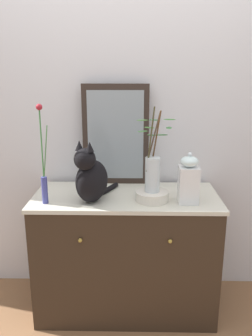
{
  "coord_description": "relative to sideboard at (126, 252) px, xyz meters",
  "views": [
    {
      "loc": [
        0.04,
        -2.08,
        1.59
      ],
      "look_at": [
        0.0,
        0.0,
        1.0
      ],
      "focal_mm": 36.86,
      "sensor_mm": 36.0,
      "label": 1
    }
  ],
  "objects": [
    {
      "name": "ground_plane",
      "position": [
        0.0,
        0.0,
        -0.41
      ],
      "size": [
        6.0,
        6.0,
        0.0
      ],
      "primitive_type": "plane",
      "color": "#8D613F"
    },
    {
      "name": "wall_back",
      "position": [
        0.0,
        0.34,
        0.89
      ],
      "size": [
        4.4,
        0.08,
        2.6
      ],
      "primitive_type": "cube",
      "color": "silver",
      "rests_on": "ground_plane"
    },
    {
      "name": "sideboard",
      "position": [
        0.0,
        0.0,
        0.0
      ],
      "size": [
        1.18,
        0.55,
        0.82
      ],
      "color": "#332519",
      "rests_on": "ground_plane"
    },
    {
      "name": "mirror_leaning",
      "position": [
        -0.08,
        0.24,
        0.75
      ],
      "size": [
        0.45,
        0.03,
        0.69
      ],
      "color": "#2F231D",
      "rests_on": "sideboard"
    },
    {
      "name": "cat_sitting",
      "position": [
        -0.21,
        -0.12,
        0.57
      ],
      "size": [
        0.28,
        0.43,
        0.39
      ],
      "color": "black",
      "rests_on": "sideboard"
    },
    {
      "name": "vase_slim_green",
      "position": [
        -0.48,
        -0.15,
        0.6
      ],
      "size": [
        0.06,
        0.04,
        0.59
      ],
      "color": "#3D408C",
      "rests_on": "sideboard"
    },
    {
      "name": "bowl_porcelain",
      "position": [
        0.16,
        -0.09,
        0.44
      ],
      "size": [
        0.2,
        0.2,
        0.06
      ],
      "primitive_type": "cylinder",
      "color": "silver",
      "rests_on": "sideboard"
    },
    {
      "name": "vase_glass_clear",
      "position": [
        0.16,
        -0.09,
        0.6
      ],
      "size": [
        0.23,
        0.17,
        0.51
      ],
      "color": "silver",
      "rests_on": "bowl_porcelain"
    },
    {
      "name": "jar_lidded_porcelain",
      "position": [
        0.38,
        -0.12,
        0.55
      ],
      "size": [
        0.12,
        0.12,
        0.31
      ],
      "color": "white",
      "rests_on": "sideboard"
    }
  ]
}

